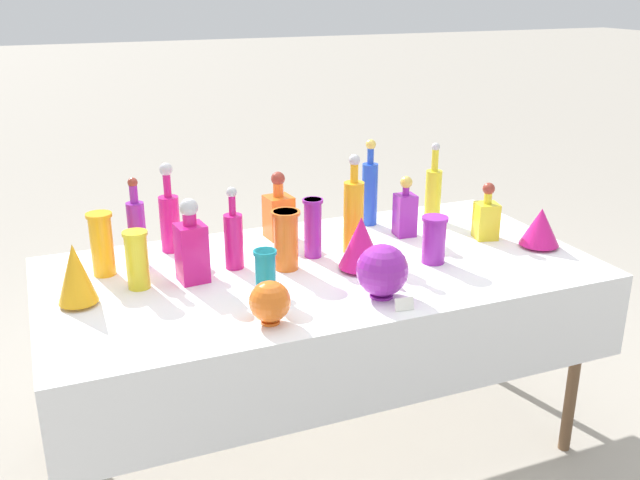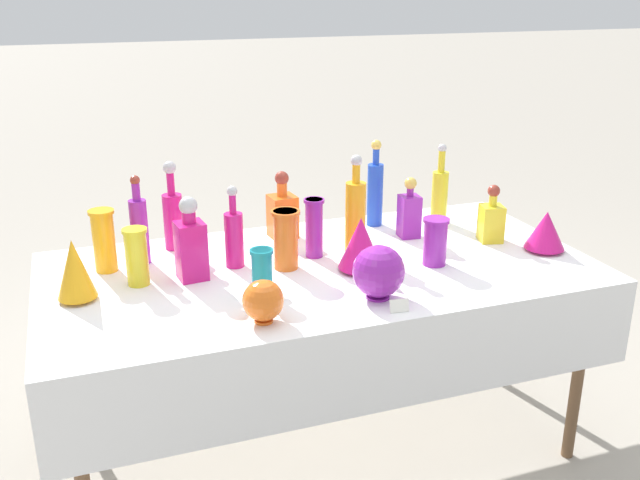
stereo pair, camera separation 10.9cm
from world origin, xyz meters
The scene contains 24 objects.
ground_plane centered at (0.00, 0.00, 0.00)m, with size 40.00×40.00×0.00m, color #A0998C.
display_table centered at (0.00, -0.03, 0.70)m, with size 1.95×0.98×0.76m.
tall_bottle_0 centered at (-0.46, 0.36, 0.89)m, with size 0.07×0.07×0.34m.
tall_bottle_1 centered at (-0.29, 0.10, 0.87)m, with size 0.07×0.07×0.30m.
tall_bottle_2 centered at (0.64, 0.30, 0.89)m, with size 0.07×0.07×0.34m.
tall_bottle_3 centered at (0.37, 0.36, 0.91)m, with size 0.07×0.07×0.36m.
tall_bottle_4 centered at (-0.60, 0.25, 0.89)m, with size 0.06×0.06×0.33m.
tall_bottle_5 centered at (0.17, 0.09, 0.91)m, with size 0.08×0.08×0.38m.
square_decanter_0 centered at (-0.03, 0.34, 0.86)m, with size 0.11×0.11×0.27m.
square_decanter_1 centered at (-0.45, 0.04, 0.88)m, with size 0.10×0.10×0.29m.
square_decanter_2 centered at (0.44, 0.18, 0.86)m, with size 0.08×0.08×0.24m.
square_decanter_3 centered at (0.72, 0.02, 0.85)m, with size 0.10×0.10×0.23m.
slender_vase_0 centered at (-0.63, 0.06, 0.87)m, with size 0.08×0.08×0.20m.
slender_vase_1 centered at (-0.26, -0.17, 0.85)m, with size 0.08×0.08×0.16m.
slender_vase_2 centered at (0.39, -0.12, 0.85)m, with size 0.10×0.10×0.17m.
slender_vase_3 centered at (-0.72, 0.22, 0.88)m, with size 0.09×0.09×0.22m.
slender_vase_4 centered at (-0.12, 0.03, 0.87)m, with size 0.10×0.10×0.21m.
slender_vase_5 centered at (0.01, 0.10, 0.88)m, with size 0.08×0.08×0.22m.
fluted_vase_0 centered at (0.85, -0.14, 0.84)m, with size 0.15×0.15×0.15m.
fluted_vase_1 centered at (0.12, -0.08, 0.86)m, with size 0.16×0.16×0.20m.
fluted_vase_2 centered at (-0.83, -0.01, 0.87)m, with size 0.12×0.12×0.21m.
round_bowl_0 centered at (0.08, -0.32, 0.85)m, with size 0.17×0.17×0.18m.
round_bowl_1 centered at (-0.31, -0.36, 0.83)m, with size 0.13×0.13×0.13m.
price_tag_left centered at (0.10, -0.43, 0.78)m, with size 0.06×0.01×0.04m, color white.
Camera 1 is at (-0.90, -2.19, 1.73)m, focal length 40.00 mm.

